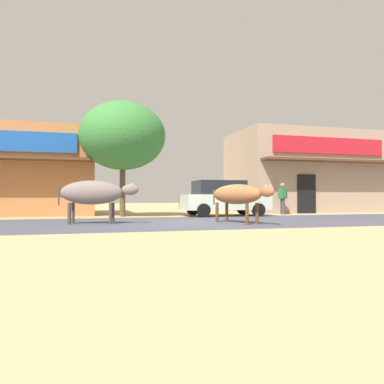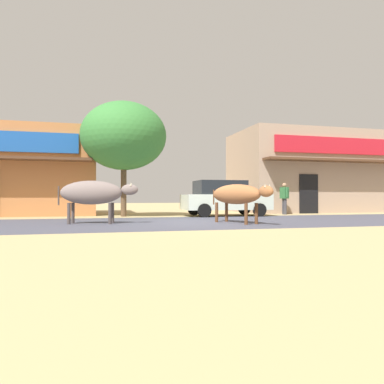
# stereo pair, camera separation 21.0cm
# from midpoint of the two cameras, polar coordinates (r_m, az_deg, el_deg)

# --- Properties ---
(ground) EXTENTS (80.00, 80.00, 0.00)m
(ground) POSITION_cam_midpoint_polar(r_m,az_deg,el_deg) (13.23, 0.59, -4.62)
(ground) COLOR tan
(asphalt_road) EXTENTS (72.00, 6.49, 0.00)m
(asphalt_road) POSITION_cam_midpoint_polar(r_m,az_deg,el_deg) (13.23, 0.59, -4.61)
(asphalt_road) COLOR #484957
(asphalt_road) RESTS_ON ground
(storefront_left_cafe) EXTENTS (7.73, 5.92, 4.24)m
(storefront_left_cafe) POSITION_cam_midpoint_polar(r_m,az_deg,el_deg) (20.51, -25.10, 2.78)
(storefront_left_cafe) COLOR #C47945
(storefront_left_cafe) RESTS_ON ground
(storefront_right_club) EXTENTS (8.58, 5.92, 4.74)m
(storefront_right_club) POSITION_cam_midpoint_polar(r_m,az_deg,el_deg) (23.82, 17.36, 2.87)
(storefront_right_club) COLOR tan
(storefront_right_club) RESTS_ON ground
(roadside_tree) EXTENTS (3.86, 3.86, 5.20)m
(roadside_tree) POSITION_cam_midpoint_polar(r_m,az_deg,el_deg) (17.34, -10.07, 8.42)
(roadside_tree) COLOR brown
(roadside_tree) RESTS_ON ground
(parked_hatchback_car) EXTENTS (4.02, 2.06, 1.64)m
(parked_hatchback_car) POSITION_cam_midpoint_polar(r_m,az_deg,el_deg) (17.41, 5.25, -0.90)
(parked_hatchback_car) COLOR silver
(parked_hatchback_car) RESTS_ON ground
(cow_near_brown) EXTENTS (2.61, 1.10, 1.43)m
(cow_near_brown) POSITION_cam_midpoint_polar(r_m,az_deg,el_deg) (12.75, -14.47, -0.15)
(cow_near_brown) COLOR slate
(cow_near_brown) RESTS_ON ground
(cow_far_dark) EXTENTS (1.43, 2.81, 1.32)m
(cow_far_dark) POSITION_cam_midpoint_polar(r_m,az_deg,el_deg) (12.68, 7.40, -0.41)
(cow_far_dark) COLOR #9F6239
(cow_far_dark) RESTS_ON ground
(pedestrian_by_shop) EXTENTS (0.34, 0.61, 1.59)m
(pedestrian_by_shop) POSITION_cam_midpoint_polar(r_m,az_deg,el_deg) (19.37, 14.27, -0.60)
(pedestrian_by_shop) COLOR #3F3F47
(pedestrian_by_shop) RESTS_ON ground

